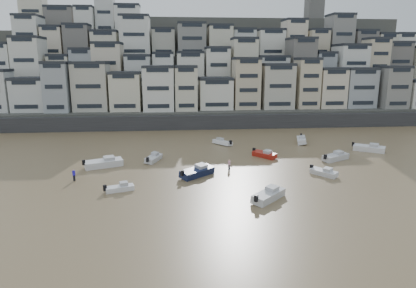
{
  "coord_description": "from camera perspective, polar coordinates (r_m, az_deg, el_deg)",
  "views": [
    {
      "loc": [
        0.17,
        -26.61,
        16.91
      ],
      "look_at": [
        5.42,
        30.0,
        4.0
      ],
      "focal_mm": 32.0,
      "sensor_mm": 36.0,
      "label": 1
    }
  ],
  "objects": [
    {
      "name": "boat_d",
      "position": [
        67.56,
        19.04,
        -1.72
      ],
      "size": [
        6.07,
        4.55,
        1.6
      ],
      "primitive_type": null,
      "rotation": [
        0.0,
        0.0,
        0.51
      ],
      "color": "silver",
      "rests_on": "ground"
    },
    {
      "name": "person_pink",
      "position": [
        58.3,
        3.28,
        -3.2
      ],
      "size": [
        0.44,
        0.44,
        1.74
      ],
      "primitive_type": null,
      "color": "#ECA7BE",
      "rests_on": "ground"
    },
    {
      "name": "boat_h",
      "position": [
        75.63,
        2.22,
        0.37
      ],
      "size": [
        4.24,
        4.78,
        1.32
      ],
      "primitive_type": null,
      "rotation": [
        0.0,
        0.0,
        2.24
      ],
      "color": "white",
      "rests_on": "ground"
    },
    {
      "name": "harbor_wall",
      "position": [
        93.38,
        0.81,
        3.45
      ],
      "size": [
        140.0,
        3.0,
        3.5
      ],
      "primitive_type": "cube",
      "color": "#38383A",
      "rests_on": "ground"
    },
    {
      "name": "boat_i",
      "position": [
        79.61,
        14.19,
        0.72
      ],
      "size": [
        3.53,
        6.17,
        1.6
      ],
      "primitive_type": null,
      "rotation": [
        0.0,
        0.0,
        -1.86
      ],
      "color": "silver",
      "rests_on": "ground"
    },
    {
      "name": "boat_c",
      "position": [
        55.18,
        -1.69,
        -4.13
      ],
      "size": [
        6.09,
        5.64,
        1.71
      ],
      "primitive_type": null,
      "rotation": [
        0.0,
        0.0,
        0.71
      ],
      "color": "#131C3D",
      "rests_on": "ground"
    },
    {
      "name": "boat_e",
      "position": [
        66.52,
        8.67,
        -1.48
      ],
      "size": [
        4.42,
        4.93,
        1.37
      ],
      "primitive_type": null,
      "rotation": [
        0.0,
        0.0,
        -0.89
      ],
      "color": "maroon",
      "rests_on": "ground"
    },
    {
      "name": "hillside",
      "position": [
        132.32,
        1.04,
        11.1
      ],
      "size": [
        141.04,
        66.0,
        50.0
      ],
      "color": "#4C4C47",
      "rests_on": "ground"
    },
    {
      "name": "ground",
      "position": [
        31.53,
        -5.08,
        -19.69
      ],
      "size": [
        400.0,
        400.0,
        0.0
      ],
      "primitive_type": "plane",
      "color": "olive",
      "rests_on": "ground"
    },
    {
      "name": "boat_f",
      "position": [
        63.92,
        -8.38,
        -2.05
      ],
      "size": [
        3.32,
        5.28,
        1.37
      ],
      "primitive_type": null,
      "rotation": [
        0.0,
        0.0,
        1.21
      ],
      "color": "silver",
      "rests_on": "ground"
    },
    {
      "name": "boat_k",
      "position": [
        62.06,
        -15.76,
        -2.66
      ],
      "size": [
        6.86,
        4.43,
        1.78
      ],
      "primitive_type": null,
      "rotation": [
        0.0,
        0.0,
        0.38
      ],
      "color": "white",
      "rests_on": "ground"
    },
    {
      "name": "boat_a",
      "position": [
        46.64,
        9.3,
        -7.57
      ],
      "size": [
        5.63,
        5.61,
        1.63
      ],
      "primitive_type": null,
      "rotation": [
        0.0,
        0.0,
        0.78
      ],
      "color": "silver",
      "rests_on": "ground"
    },
    {
      "name": "person_blue",
      "position": [
        56.5,
        -19.92,
        -4.49
      ],
      "size": [
        0.44,
        0.44,
        1.74
      ],
      "primitive_type": null,
      "color": "#291CD5",
      "rests_on": "ground"
    },
    {
      "name": "boat_g",
      "position": [
        76.34,
        23.54,
        -0.45
      ],
      "size": [
        6.13,
        5.1,
        1.66
      ],
      "primitive_type": null,
      "rotation": [
        0.0,
        0.0,
        -0.61
      ],
      "color": "silver",
      "rests_on": "ground"
    },
    {
      "name": "boat_b",
      "position": [
        58.16,
        17.39,
        -4.08
      ],
      "size": [
        3.86,
        4.53,
        1.23
      ],
      "primitive_type": null,
      "rotation": [
        0.0,
        0.0,
        -0.94
      ],
      "color": "silver",
      "rests_on": "ground"
    },
    {
      "name": "boat_j",
      "position": [
        50.51,
        -13.43,
        -6.47
      ],
      "size": [
        4.24,
        2.56,
        1.1
      ],
      "primitive_type": null,
      "rotation": [
        0.0,
        0.0,
        0.33
      ],
      "color": "white",
      "rests_on": "ground"
    }
  ]
}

